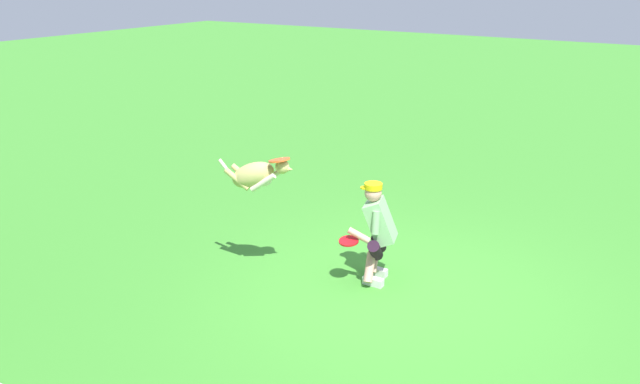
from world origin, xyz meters
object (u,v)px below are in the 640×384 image
(dog, at_px, (256,175))
(frisbee_flying, at_px, (279,160))
(person, at_px, (377,229))
(frisbee_held, at_px, (349,241))

(dog, bearing_deg, frisbee_flying, -5.68)
(person, relative_size, dog, 1.30)
(dog, height_order, frisbee_held, dog)
(frisbee_flying, bearing_deg, person, -146.91)
(frisbee_held, bearing_deg, person, -124.74)
(frisbee_flying, height_order, frisbee_held, frisbee_flying)
(dog, xyz_separation_m, frisbee_flying, (-0.32, -0.04, 0.23))
(frisbee_flying, bearing_deg, dog, 6.25)
(person, distance_m, frisbee_flying, 1.49)
(person, bearing_deg, frisbee_flying, 16.18)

